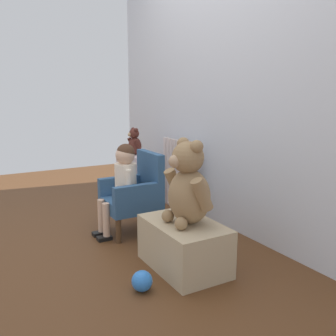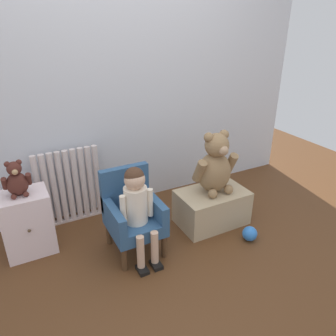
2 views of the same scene
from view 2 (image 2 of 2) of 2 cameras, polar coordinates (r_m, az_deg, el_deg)
The scene contains 10 objects.
ground_plane at distance 2.42m, azimuth 3.55°, elevation -18.89°, with size 6.00×6.00×0.00m, color #543219.
back_wall at distance 2.92m, azimuth -8.99°, elevation 15.38°, with size 3.80×0.05×2.40m, color silver.
radiator at distance 2.95m, azimuth -16.79°, elevation -3.17°, with size 0.56×0.05×0.67m.
small_dresser at distance 2.73m, azimuth -23.29°, elevation -8.77°, with size 0.35×0.31×0.50m.
child_armchair at distance 2.52m, azimuth -6.26°, elevation -7.70°, with size 0.38×0.41×0.64m.
child_figure at distance 2.36m, azimuth -5.45°, elevation -5.80°, with size 0.25×0.35×0.72m.
low_bench at distance 2.91m, azimuth 7.61°, elevation -6.77°, with size 0.59×0.38×0.30m, color tan.
large_teddy_bear at distance 2.75m, azimuth 8.20°, elevation 0.39°, with size 0.39×0.27×0.53m.
small_teddy_bear at distance 2.55m, azimuth -24.87°, elevation -1.96°, with size 0.20×0.14×0.27m.
toy_ball at distance 2.80m, azimuth 14.04°, elevation -11.02°, with size 0.12×0.12×0.12m, color blue.
Camera 2 is at (-0.93, -1.47, 1.67)m, focal length 35.00 mm.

